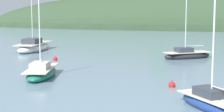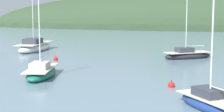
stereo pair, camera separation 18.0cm
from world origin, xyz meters
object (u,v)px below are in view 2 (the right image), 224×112
Objects in this scene: mooring_buoy_outer at (56,59)px; mooring_buoy_channel at (171,85)px; sailboat_yellow_far at (41,72)px; sailboat_cream_ketch at (213,103)px; sailboat_teal_outer at (187,55)px; sailboat_orange_cutter at (35,47)px.

mooring_buoy_channel is at bearing -40.90° from mooring_buoy_outer.
sailboat_yellow_far is 13.14m from sailboat_cream_ketch.
sailboat_yellow_far is at bearing 170.04° from mooring_buoy_channel.
mooring_buoy_channel is at bearing -94.46° from sailboat_teal_outer.
sailboat_orange_cutter is at bearing 126.48° from mooring_buoy_outer.
sailboat_teal_outer is 1.01× the size of sailboat_cream_ketch.
mooring_buoy_outer is at bearing -53.52° from sailboat_orange_cutter.
sailboat_teal_outer reaches higher than mooring_buoy_outer.
sailboat_orange_cutter is 8.83m from mooring_buoy_outer.
sailboat_yellow_far is 16.86m from sailboat_orange_cutter.
mooring_buoy_outer is (-13.45, 14.51, -0.19)m from sailboat_cream_ketch.
sailboat_orange_cutter is (-17.62, 3.15, 0.11)m from sailboat_teal_outer.
sailboat_orange_cutter is at bearing 115.28° from sailboat_yellow_far.
sailboat_orange_cutter reaches higher than sailboat_teal_outer.
sailboat_yellow_far is at bearing -64.72° from sailboat_orange_cutter.
sailboat_cream_ketch is at bearing -28.95° from sailboat_yellow_far.
sailboat_yellow_far is 8.38m from mooring_buoy_outer.
sailboat_cream_ketch is (11.49, -6.36, -0.02)m from sailboat_yellow_far.
sailboat_cream_ketch is at bearing -65.53° from mooring_buoy_channel.
mooring_buoy_channel is at bearing 114.47° from sailboat_cream_ketch.
sailboat_cream_ketch is 5.19m from mooring_buoy_channel.
sailboat_yellow_far is 0.93× the size of sailboat_cream_ketch.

